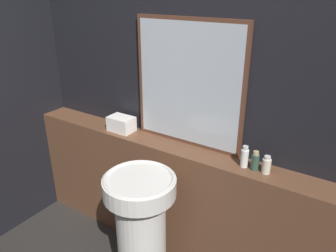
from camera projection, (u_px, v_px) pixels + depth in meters
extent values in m
cube|color=black|center=(183.00, 99.00, 2.35)|extent=(8.00, 0.06, 2.50)
cube|color=brown|center=(172.00, 199.00, 2.55)|extent=(2.59, 0.23, 0.94)
cylinder|color=silver|center=(142.00, 243.00, 2.22)|extent=(0.33, 0.33, 0.78)
cylinder|color=silver|center=(139.00, 187.00, 2.04)|extent=(0.46, 0.46, 0.12)
torus|color=silver|center=(139.00, 179.00, 2.02)|extent=(0.45, 0.45, 0.02)
cube|color=#563323|center=(188.00, 84.00, 2.23)|extent=(0.82, 0.03, 0.88)
cube|color=#B2BCC6|center=(188.00, 85.00, 2.22)|extent=(0.77, 0.02, 0.83)
cube|color=white|center=(121.00, 124.00, 2.58)|extent=(0.20, 0.14, 0.12)
cylinder|color=white|center=(244.00, 158.00, 2.06)|extent=(0.05, 0.05, 0.12)
cylinder|color=silver|center=(246.00, 148.00, 2.04)|extent=(0.03, 0.03, 0.03)
cylinder|color=#2D4C3D|center=(255.00, 162.00, 2.03)|extent=(0.05, 0.05, 0.10)
cylinder|color=tan|center=(256.00, 153.00, 2.01)|extent=(0.03, 0.03, 0.02)
cylinder|color=beige|center=(266.00, 166.00, 2.00)|extent=(0.05, 0.05, 0.09)
cylinder|color=silver|center=(267.00, 158.00, 1.98)|extent=(0.04, 0.04, 0.02)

